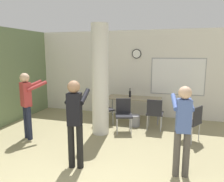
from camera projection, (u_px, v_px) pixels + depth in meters
wall_back at (138, 74)px, 7.22m from camera, size 8.00×0.15×2.80m
support_pillar at (100, 80)px, 5.52m from camera, size 0.43×0.43×2.80m
folding_table at (134, 99)px, 6.76m from camera, size 1.66×0.66×0.72m
bottle_on_table at (130, 94)px, 6.77m from camera, size 0.07×0.07×0.28m
waste_bin at (135, 120)px, 6.29m from camera, size 0.31×0.31×0.32m
chair_mid_room at (192, 121)px, 5.15m from camera, size 0.60×0.60×0.87m
chair_table_left at (102, 108)px, 6.33m from camera, size 0.62×0.62×0.87m
chair_table_right at (155, 112)px, 5.90m from camera, size 0.44×0.44×0.87m
chair_table_front at (124, 113)px, 5.83m from camera, size 0.55×0.55×0.87m
person_playing_side at (183, 124)px, 3.64m from camera, size 0.40×0.60×1.57m
person_playing_front at (75, 117)px, 3.91m from camera, size 0.43×0.62×1.62m
person_watching_back at (27, 101)px, 5.25m from camera, size 0.55×0.65×1.62m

